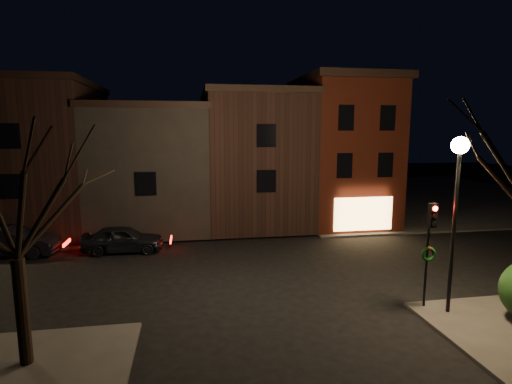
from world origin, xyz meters
The scene contains 12 objects.
ground centered at (0.00, 0.00, 0.00)m, with size 120.00×120.00×0.00m, color black.
sidewalk_far_right centered at (20.00, 20.00, 0.06)m, with size 30.00×30.00×0.12m, color #2D2B28.
sidewalk_far_left centered at (-20.00, 20.00, 0.06)m, with size 30.00×30.00×0.12m, color #2D2B28.
corner_building centered at (8.00, 9.47, 5.40)m, with size 6.50×8.50×10.50m.
row_building_a centered at (1.50, 10.50, 4.83)m, with size 7.30×10.30×9.40m.
row_building_b centered at (-5.75, 10.50, 4.33)m, with size 7.80×10.30×8.40m.
row_building_c centered at (-13.00, 10.50, 5.08)m, with size 7.30×10.30×9.90m.
street_lamp_near centered at (6.20, -6.00, 5.18)m, with size 0.60×0.60×6.48m.
traffic_signal centered at (5.60, -5.51, 2.81)m, with size 0.58×0.38×4.05m.
bare_tree_left centered at (-8.00, -7.00, 5.43)m, with size 5.60×5.60×7.50m.
parked_car_a centered at (-7.00, 4.15, 0.76)m, with size 1.79×4.45×1.52m, color black.
parked_car_b centered at (-12.88, 4.42, 0.80)m, with size 1.69×4.86×1.60m, color black.
Camera 1 is at (-3.20, -18.68, 6.79)m, focal length 28.00 mm.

